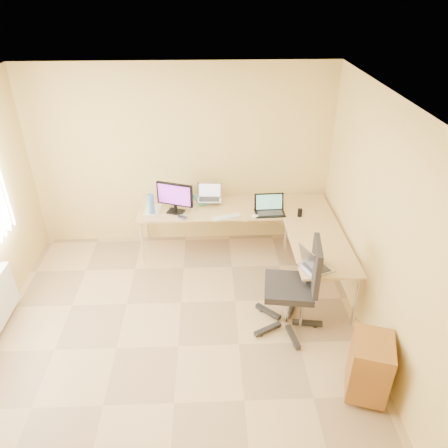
{
  "coord_description": "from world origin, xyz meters",
  "views": [
    {
      "loc": [
        0.37,
        -3.37,
        3.55
      ],
      "look_at": [
        0.55,
        1.1,
        0.9
      ],
      "focal_mm": 34.25,
      "sensor_mm": 36.0,
      "label": 1
    }
  ],
  "objects_px": {
    "laptop_black": "(270,205)",
    "desk_fan": "(175,193)",
    "monitor": "(175,198)",
    "keyboard": "(226,217)",
    "cabinet": "(369,366)",
    "desk_return": "(317,269)",
    "laptop_center": "(209,193)",
    "office_chair": "(288,291)",
    "desk_main": "(234,229)",
    "mug": "(193,207)",
    "water_bottle": "(151,204)",
    "laptop_return": "(317,259)"
  },
  "relations": [
    {
      "from": "desk_return",
      "to": "cabinet",
      "type": "distance_m",
      "value": 1.52
    },
    {
      "from": "mug",
      "to": "laptop_return",
      "type": "xyz_separation_m",
      "value": [
        1.39,
        -1.39,
        0.08
      ]
    },
    {
      "from": "desk_main",
      "to": "mug",
      "type": "distance_m",
      "value": 0.71
    },
    {
      "from": "desk_return",
      "to": "laptop_return",
      "type": "relative_size",
      "value": 3.47
    },
    {
      "from": "monitor",
      "to": "office_chair",
      "type": "bearing_deg",
      "value": -27.02
    },
    {
      "from": "laptop_black",
      "to": "desk_fan",
      "type": "relative_size",
      "value": 1.47
    },
    {
      "from": "desk_return",
      "to": "desk_fan",
      "type": "height_order",
      "value": "desk_fan"
    },
    {
      "from": "mug",
      "to": "laptop_return",
      "type": "relative_size",
      "value": 0.25
    },
    {
      "from": "laptop_black",
      "to": "laptop_return",
      "type": "bearing_deg",
      "value": -77.22
    },
    {
      "from": "laptop_center",
      "to": "laptop_black",
      "type": "height_order",
      "value": "laptop_center"
    },
    {
      "from": "desk_main",
      "to": "water_bottle",
      "type": "height_order",
      "value": "water_bottle"
    },
    {
      "from": "office_chair",
      "to": "cabinet",
      "type": "relative_size",
      "value": 1.85
    },
    {
      "from": "laptop_black",
      "to": "laptop_return",
      "type": "relative_size",
      "value": 1.06
    },
    {
      "from": "keyboard",
      "to": "cabinet",
      "type": "height_order",
      "value": "keyboard"
    },
    {
      "from": "monitor",
      "to": "keyboard",
      "type": "xyz_separation_m",
      "value": [
        0.68,
        -0.18,
        -0.21
      ]
    },
    {
      "from": "laptop_center",
      "to": "monitor",
      "type": "bearing_deg",
      "value": -147.69
    },
    {
      "from": "office_chair",
      "to": "laptop_center",
      "type": "bearing_deg",
      "value": 124.98
    },
    {
      "from": "desk_return",
      "to": "office_chair",
      "type": "relative_size",
      "value": 1.14
    },
    {
      "from": "laptop_black",
      "to": "keyboard",
      "type": "height_order",
      "value": "laptop_black"
    },
    {
      "from": "laptop_return",
      "to": "office_chair",
      "type": "bearing_deg",
      "value": 84.55
    },
    {
      "from": "desk_return",
      "to": "monitor",
      "type": "distance_m",
      "value": 2.07
    },
    {
      "from": "laptop_black",
      "to": "keyboard",
      "type": "distance_m",
      "value": 0.61
    },
    {
      "from": "desk_return",
      "to": "cabinet",
      "type": "height_order",
      "value": "desk_return"
    },
    {
      "from": "laptop_black",
      "to": "keyboard",
      "type": "xyz_separation_m",
      "value": [
        -0.59,
        -0.09,
        -0.12
      ]
    },
    {
      "from": "laptop_center",
      "to": "water_bottle",
      "type": "xyz_separation_m",
      "value": [
        -0.78,
        -0.28,
        -0.01
      ]
    },
    {
      "from": "desk_fan",
      "to": "office_chair",
      "type": "distance_m",
      "value": 2.24
    },
    {
      "from": "desk_main",
      "to": "laptop_black",
      "type": "distance_m",
      "value": 0.71
    },
    {
      "from": "laptop_center",
      "to": "cabinet",
      "type": "relative_size",
      "value": 0.55
    },
    {
      "from": "laptop_black",
      "to": "cabinet",
      "type": "height_order",
      "value": "laptop_black"
    },
    {
      "from": "office_chair",
      "to": "cabinet",
      "type": "distance_m",
      "value": 1.14
    },
    {
      "from": "laptop_center",
      "to": "laptop_black",
      "type": "relative_size",
      "value": 0.85
    },
    {
      "from": "desk_main",
      "to": "monitor",
      "type": "height_order",
      "value": "monitor"
    },
    {
      "from": "desk_return",
      "to": "laptop_return",
      "type": "distance_m",
      "value": 0.69
    },
    {
      "from": "laptop_center",
      "to": "laptop_return",
      "type": "distance_m",
      "value": 1.97
    },
    {
      "from": "desk_return",
      "to": "laptop_black",
      "type": "bearing_deg",
      "value": 122.73
    },
    {
      "from": "cabinet",
      "to": "desk_main",
      "type": "bearing_deg",
      "value": 131.89
    },
    {
      "from": "keyboard",
      "to": "monitor",
      "type": "bearing_deg",
      "value": 145.78
    },
    {
      "from": "mug",
      "to": "water_bottle",
      "type": "xyz_separation_m",
      "value": [
        -0.55,
        -0.07,
        0.1
      ]
    },
    {
      "from": "monitor",
      "to": "desk_fan",
      "type": "height_order",
      "value": "monitor"
    },
    {
      "from": "mug",
      "to": "desk_fan",
      "type": "height_order",
      "value": "desk_fan"
    },
    {
      "from": "desk_return",
      "to": "desk_fan",
      "type": "bearing_deg",
      "value": 146.31
    },
    {
      "from": "monitor",
      "to": "office_chair",
      "type": "xyz_separation_m",
      "value": [
        1.31,
        -1.44,
        -0.45
      ]
    },
    {
      "from": "desk_fan",
      "to": "cabinet",
      "type": "bearing_deg",
      "value": -65.92
    },
    {
      "from": "laptop_black",
      "to": "cabinet",
      "type": "bearing_deg",
      "value": -76.82
    },
    {
      "from": "laptop_center",
      "to": "water_bottle",
      "type": "relative_size",
      "value": 1.17
    },
    {
      "from": "mug",
      "to": "laptop_return",
      "type": "bearing_deg",
      "value": -45.11
    },
    {
      "from": "water_bottle",
      "to": "office_chair",
      "type": "height_order",
      "value": "office_chair"
    },
    {
      "from": "keyboard",
      "to": "desk_fan",
      "type": "bearing_deg",
      "value": 124.92
    },
    {
      "from": "water_bottle",
      "to": "desk_fan",
      "type": "relative_size",
      "value": 1.06
    },
    {
      "from": "laptop_center",
      "to": "desk_main",
      "type": "bearing_deg",
      "value": -16.51
    }
  ]
}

